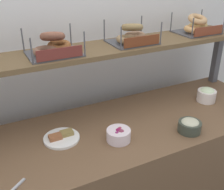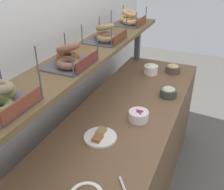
# 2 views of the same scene
# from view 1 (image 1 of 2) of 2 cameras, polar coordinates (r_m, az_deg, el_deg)

# --- Properties ---
(back_wall) EXTENTS (3.41, 0.06, 2.40)m
(back_wall) POSITION_cam_1_polar(r_m,az_deg,el_deg) (2.02, -6.38, 9.46)
(back_wall) COLOR silver
(back_wall) RESTS_ON ground_plane
(deli_counter) EXTENTS (2.21, 0.70, 0.85)m
(deli_counter) POSITION_cam_1_polar(r_m,az_deg,el_deg) (1.97, 0.82, -17.17)
(deli_counter) COLOR brown
(deli_counter) RESTS_ON ground_plane
(shelf_riser_right) EXTENTS (0.05, 0.05, 0.40)m
(shelf_riser_right) POSITION_cam_1_polar(r_m,az_deg,el_deg) (2.41, 20.53, 7.03)
(shelf_riser_right) COLOR #4C4C51
(shelf_riser_right) RESTS_ON deli_counter
(upper_shelf) EXTENTS (2.17, 0.32, 0.03)m
(upper_shelf) POSITION_cam_1_polar(r_m,az_deg,el_deg) (1.75, -3.15, 9.17)
(upper_shelf) COLOR brown
(upper_shelf) RESTS_ON shelf_riser_left
(bowl_tuna_salad) EXTENTS (0.14, 0.14, 0.08)m
(bowl_tuna_salad) POSITION_cam_1_polar(r_m,az_deg,el_deg) (1.71, 15.56, -6.01)
(bowl_tuna_salad) COLOR #3A4135
(bowl_tuna_salad) RESTS_ON deli_counter
(bowl_beet_salad) EXTENTS (0.14, 0.14, 0.08)m
(bowl_beet_salad) POSITION_cam_1_polar(r_m,az_deg,el_deg) (1.58, 1.36, -8.10)
(bowl_beet_salad) COLOR white
(bowl_beet_salad) RESTS_ON deli_counter
(bowl_scallion_spread) EXTENTS (0.13, 0.13, 0.10)m
(bowl_scallion_spread) POSITION_cam_1_polar(r_m,az_deg,el_deg) (2.10, 18.73, 0.10)
(bowl_scallion_spread) COLOR white
(bowl_scallion_spread) RESTS_ON deli_counter
(serving_plate_white) EXTENTS (0.20, 0.20, 0.04)m
(serving_plate_white) POSITION_cam_1_polar(r_m,az_deg,el_deg) (1.63, -10.26, -8.53)
(serving_plate_white) COLOR white
(serving_plate_white) RESTS_ON deli_counter
(bagel_basket_cinnamon_raisin) EXTENTS (0.30, 0.25, 0.15)m
(bagel_basket_cinnamon_raisin) POSITION_cam_1_polar(r_m,az_deg,el_deg) (1.63, -11.90, 9.63)
(bagel_basket_cinnamon_raisin) COLOR #4C4C51
(bagel_basket_cinnamon_raisin) RESTS_ON upper_shelf
(bagel_basket_everything) EXTENTS (0.29, 0.25, 0.14)m
(bagel_basket_everything) POSITION_cam_1_polar(r_m,az_deg,el_deg) (1.83, 4.09, 11.94)
(bagel_basket_everything) COLOR #4C4C51
(bagel_basket_everything) RESTS_ON upper_shelf
(bagel_basket_sesame) EXTENTS (0.30, 0.24, 0.14)m
(bagel_basket_sesame) POSITION_cam_1_polar(r_m,az_deg,el_deg) (2.17, 16.90, 13.23)
(bagel_basket_sesame) COLOR #4C4C51
(bagel_basket_sesame) RESTS_ON upper_shelf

